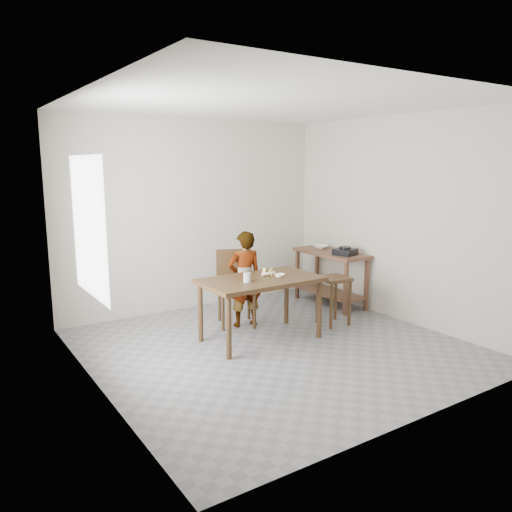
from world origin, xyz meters
TOP-DOWN VIEW (x-y plane):
  - floor at (0.00, 0.00)m, footprint 4.00×4.00m
  - ceiling at (0.00, 0.00)m, footprint 4.00×4.00m
  - wall_back at (0.00, 2.02)m, footprint 4.00×0.04m
  - wall_front at (0.00, -2.02)m, footprint 4.00×0.04m
  - wall_left at (-2.02, 0.00)m, footprint 0.04×4.00m
  - wall_right at (2.02, 0.00)m, footprint 0.04×4.00m
  - window_pane at (-1.97, 0.20)m, footprint 0.02×1.10m
  - dining_table at (0.00, 0.30)m, footprint 1.40×0.80m
  - prep_counter at (1.72, 1.00)m, footprint 0.50×1.20m
  - child at (0.11, 0.84)m, footprint 0.50×0.38m
  - dining_chair at (0.05, 0.93)m, footprint 0.61×0.61m
  - stool at (1.12, 0.26)m, footprint 0.39×0.39m
  - glass_tumbler at (-0.23, 0.23)m, footprint 0.09×0.09m
  - small_bowl at (0.22, 0.23)m, footprint 0.12×0.12m
  - banana at (0.15, 0.36)m, footprint 0.21×0.17m
  - serving_bowl at (1.76, 1.28)m, footprint 0.26×0.26m
  - gas_burner at (1.69, 0.68)m, footprint 0.33×0.33m

SIDE VIEW (x-z plane):
  - floor at x=0.00m, z-range -0.04..0.00m
  - stool at x=1.12m, z-range 0.00..0.63m
  - dining_table at x=0.00m, z-range 0.00..0.75m
  - prep_counter at x=1.72m, z-range 0.00..0.80m
  - dining_chair at x=0.05m, z-range 0.00..0.97m
  - child at x=0.11m, z-range 0.00..1.24m
  - small_bowl at x=0.22m, z-range 0.75..0.79m
  - banana at x=0.15m, z-range 0.75..0.81m
  - glass_tumbler at x=-0.23m, z-range 0.75..0.86m
  - serving_bowl at x=1.76m, z-range 0.80..0.85m
  - gas_burner at x=1.69m, z-range 0.80..0.89m
  - wall_back at x=0.00m, z-range 0.00..2.70m
  - wall_front at x=0.00m, z-range 0.00..2.70m
  - wall_left at x=-2.02m, z-range 0.00..2.70m
  - wall_right at x=2.02m, z-range 0.00..2.70m
  - window_pane at x=-1.97m, z-range 0.85..2.15m
  - ceiling at x=0.00m, z-range 2.70..2.74m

